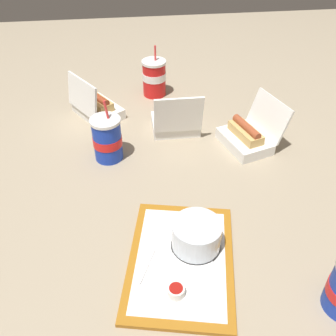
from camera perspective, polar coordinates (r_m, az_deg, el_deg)
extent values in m
plane|color=gray|center=(1.22, -0.62, -0.41)|extent=(3.20, 3.20, 0.00)
cube|color=#A56619|center=(0.97, 1.84, -13.88)|extent=(0.42, 0.33, 0.01)
cube|color=white|center=(0.96, 1.85, -13.65)|extent=(0.37, 0.29, 0.00)
cylinder|color=black|center=(0.99, 4.25, -11.63)|extent=(0.13, 0.13, 0.01)
cylinder|color=#BC7084|center=(0.96, 4.33, -10.52)|extent=(0.10, 0.10, 0.05)
cylinder|color=silver|center=(0.96, 4.36, -10.13)|extent=(0.13, 0.13, 0.07)
cylinder|color=white|center=(0.89, 1.22, -18.25)|extent=(0.04, 0.04, 0.02)
cylinder|color=#9E140F|center=(0.89, 1.23, -17.91)|extent=(0.03, 0.03, 0.01)
cube|color=white|center=(0.94, 3.71, -15.28)|extent=(0.12, 0.12, 0.00)
cube|color=white|center=(0.95, -3.37, -14.61)|extent=(0.10, 0.06, 0.00)
cube|color=white|center=(1.53, -10.57, 8.66)|extent=(0.23, 0.21, 0.04)
cube|color=white|center=(1.46, -12.96, 10.66)|extent=(0.17, 0.13, 0.13)
cube|color=tan|center=(1.51, -10.73, 9.83)|extent=(0.16, 0.13, 0.03)
cylinder|color=brown|center=(1.50, -10.84, 10.62)|extent=(0.13, 0.10, 0.03)
cylinder|color=yellow|center=(1.49, -10.89, 10.93)|extent=(0.11, 0.07, 0.01)
cube|color=white|center=(1.42, 1.09, 6.71)|extent=(0.14, 0.17, 0.04)
cube|color=white|center=(1.30, 1.63, 8.06)|extent=(0.03, 0.17, 0.14)
cube|color=tan|center=(1.40, 1.10, 7.75)|extent=(0.08, 0.12, 0.02)
cube|color=#E5C651|center=(1.39, 1.11, 8.31)|extent=(0.09, 0.12, 0.01)
cube|color=tan|center=(1.38, 1.12, 8.88)|extent=(0.08, 0.12, 0.02)
cube|color=white|center=(1.35, 11.55, 4.03)|extent=(0.21, 0.18, 0.04)
cube|color=white|center=(1.35, 15.09, 7.69)|extent=(0.19, 0.10, 0.13)
cube|color=tan|center=(1.33, 11.75, 5.30)|extent=(0.15, 0.10, 0.03)
cylinder|color=#9E4728|center=(1.32, 11.88, 6.16)|extent=(0.14, 0.07, 0.03)
cylinder|color=yellow|center=(1.31, 11.93, 6.49)|extent=(0.12, 0.04, 0.01)
cylinder|color=#1938B7|center=(1.25, -9.21, 4.20)|extent=(0.09, 0.09, 0.14)
cylinder|color=red|center=(1.25, -9.21, 4.17)|extent=(0.10, 0.10, 0.03)
cylinder|color=white|center=(1.21, -9.58, 7.14)|extent=(0.10, 0.10, 0.01)
cylinder|color=red|center=(1.20, -9.42, 8.76)|extent=(0.01, 0.02, 0.06)
cylinder|color=red|center=(1.63, -2.11, 13.38)|extent=(0.10, 0.10, 0.14)
cylinder|color=white|center=(1.62, -2.12, 13.87)|extent=(0.10, 0.10, 0.03)
cylinder|color=white|center=(1.60, -2.18, 15.84)|extent=(0.10, 0.10, 0.01)
cylinder|color=red|center=(1.59, -1.96, 17.12)|extent=(0.01, 0.01, 0.06)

